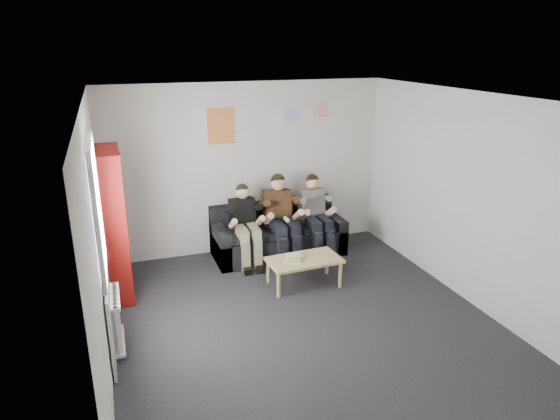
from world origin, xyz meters
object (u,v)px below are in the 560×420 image
object	(u,v)px
person_right	(316,216)
bookshelf	(115,224)
coffee_table	(304,262)
sofa	(278,236)
person_left	(246,225)
person_middle	(282,219)

from	to	relation	value
person_right	bookshelf	bearing A→B (deg)	-178.94
coffee_table	sofa	bearing A→B (deg)	89.26
person_left	person_right	bearing A→B (deg)	-6.59
bookshelf	person_right	xyz separation A→B (m)	(3.03, 0.39, -0.36)
person_left	person_middle	xyz separation A→B (m)	(0.58, -0.01, 0.04)
person_left	person_right	world-z (taller)	person_right
bookshelf	coffee_table	bearing A→B (deg)	-15.66
person_left	person_middle	world-z (taller)	person_middle
person_right	sofa	bearing A→B (deg)	155.23
coffee_table	person_middle	bearing A→B (deg)	89.12
sofa	person_right	size ratio (longest dim) A/B	1.62
sofa	coffee_table	bearing A→B (deg)	-90.74
person_left	person_middle	bearing A→B (deg)	-7.07
coffee_table	person_left	bearing A→B (deg)	119.42
sofa	person_middle	xyz separation A→B (m)	(0.00, -0.20, 0.37)
person_middle	person_right	world-z (taller)	person_middle
sofa	person_middle	bearing A→B (deg)	-90.00
person_middle	person_left	bearing A→B (deg)	-174.84
sofa	person_left	world-z (taller)	person_left
sofa	person_right	distance (m)	0.70
person_middle	person_right	size ratio (longest dim) A/B	1.04
coffee_table	person_left	size ratio (longest dim) A/B	0.82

